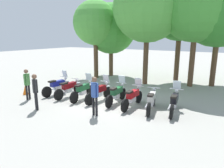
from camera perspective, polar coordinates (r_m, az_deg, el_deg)
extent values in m
plane|color=#9E9B93|center=(10.70, -1.42, -5.22)|extent=(80.00, 80.00, 0.00)
cylinder|color=black|center=(13.03, -12.65, -0.68)|extent=(0.12, 0.64, 0.64)
cylinder|color=black|center=(12.05, -17.93, -2.16)|extent=(0.12, 0.64, 0.64)
cube|color=silver|center=(12.96, -12.72, 0.78)|extent=(0.13, 0.36, 0.04)
cube|color=navy|center=(12.48, -15.11, 0.21)|extent=(0.29, 0.96, 0.30)
cube|color=silver|center=(12.51, -15.21, -1.04)|extent=(0.23, 0.41, 0.24)
cube|color=black|center=(12.19, -16.57, 0.72)|extent=(0.25, 0.45, 0.08)
cylinder|color=silver|center=(12.90, -13.00, 0.60)|extent=(0.06, 0.23, 0.64)
cylinder|color=silver|center=(12.78, -13.37, 1.99)|extent=(0.62, 0.05, 0.04)
sphere|color=silver|center=(12.89, -12.93, 1.56)|extent=(0.16, 0.16, 0.16)
cylinder|color=silver|center=(12.46, -16.71, -1.48)|extent=(0.09, 0.70, 0.07)
cube|color=silver|center=(12.78, -13.23, 2.91)|extent=(0.36, 0.14, 0.39)
cylinder|color=black|center=(12.38, -9.63, -1.28)|extent=(0.10, 0.64, 0.64)
cylinder|color=black|center=(11.31, -14.81, -2.94)|extent=(0.10, 0.64, 0.64)
cube|color=silver|center=(12.30, -9.69, 0.25)|extent=(0.12, 0.36, 0.04)
cube|color=maroon|center=(11.78, -12.02, -0.38)|extent=(0.26, 0.95, 0.30)
cube|color=silver|center=(11.81, -12.12, -1.70)|extent=(0.22, 0.40, 0.24)
cube|color=black|center=(11.46, -13.44, 0.14)|extent=(0.24, 0.44, 0.08)
cylinder|color=silver|center=(12.24, -9.96, 0.06)|extent=(0.05, 0.23, 0.64)
cylinder|color=silver|center=(12.11, -10.31, 1.52)|extent=(0.62, 0.04, 0.04)
sphere|color=silver|center=(12.22, -9.88, 1.07)|extent=(0.16, 0.16, 0.16)
cylinder|color=silver|center=(11.73, -13.68, -2.19)|extent=(0.07, 0.70, 0.07)
cylinder|color=black|center=(11.88, -6.20, -1.80)|extent=(0.16, 0.65, 0.64)
cylinder|color=black|center=(10.65, -10.64, -3.73)|extent=(0.16, 0.65, 0.64)
cube|color=silver|center=(11.79, -6.24, -0.20)|extent=(0.16, 0.37, 0.04)
cube|color=#1E6033|center=(11.20, -8.21, -0.93)|extent=(0.36, 0.97, 0.30)
cube|color=silver|center=(11.23, -8.31, -2.32)|extent=(0.26, 0.42, 0.24)
cube|color=black|center=(10.84, -9.43, -0.42)|extent=(0.28, 0.46, 0.08)
cylinder|color=silver|center=(11.73, -6.47, -0.41)|extent=(0.07, 0.23, 0.64)
cylinder|color=silver|center=(11.58, -6.75, 1.10)|extent=(0.62, 0.10, 0.04)
sphere|color=silver|center=(11.71, -6.39, 0.65)|extent=(0.18, 0.18, 0.16)
cylinder|color=silver|center=(11.10, -9.85, -2.89)|extent=(0.14, 0.70, 0.07)
cube|color=silver|center=(11.59, -6.62, 2.13)|extent=(0.37, 0.17, 0.39)
cylinder|color=black|center=(11.42, -1.35, -2.34)|extent=(0.12, 0.64, 0.64)
cylinder|color=black|center=(10.25, -6.39, -4.27)|extent=(0.12, 0.64, 0.64)
cube|color=silver|center=(11.33, -1.36, -0.68)|extent=(0.13, 0.36, 0.04)
cube|color=maroon|center=(10.77, -3.60, -1.41)|extent=(0.30, 0.96, 0.30)
cube|color=silver|center=(10.80, -3.74, -2.85)|extent=(0.24, 0.41, 0.24)
cube|color=black|center=(10.42, -4.96, -0.86)|extent=(0.26, 0.45, 0.08)
cylinder|color=silver|center=(11.27, -1.63, -0.90)|extent=(0.06, 0.23, 0.64)
cylinder|color=silver|center=(11.12, -1.91, 0.68)|extent=(0.62, 0.06, 0.04)
sphere|color=silver|center=(11.25, -1.51, 0.20)|extent=(0.17, 0.17, 0.16)
cylinder|color=silver|center=(10.69, -5.40, -3.39)|extent=(0.10, 0.70, 0.07)
cube|color=silver|center=(11.12, -1.73, 1.74)|extent=(0.36, 0.15, 0.39)
cylinder|color=black|center=(11.15, 3.00, -2.75)|extent=(0.15, 0.65, 0.64)
cylinder|color=black|center=(9.82, -0.81, -4.97)|extent=(0.15, 0.65, 0.64)
cube|color=silver|center=(11.06, 3.03, -1.06)|extent=(0.15, 0.37, 0.04)
cube|color=#1E6033|center=(10.42, 1.35, -1.88)|extent=(0.33, 0.97, 0.30)
cube|color=silver|center=(10.45, 1.22, -3.37)|extent=(0.25, 0.41, 0.24)
cube|color=black|center=(10.03, 0.34, -1.37)|extent=(0.27, 0.46, 0.08)
cylinder|color=silver|center=(10.98, 2.83, -1.29)|extent=(0.07, 0.23, 0.64)
cylinder|color=silver|center=(10.83, 2.65, 0.32)|extent=(0.62, 0.08, 0.04)
sphere|color=silver|center=(10.97, 2.93, -0.15)|extent=(0.17, 0.17, 0.16)
cylinder|color=silver|center=(10.29, -0.33, -4.00)|extent=(0.12, 0.70, 0.07)
cube|color=silver|center=(10.84, 2.79, 1.42)|extent=(0.37, 0.16, 0.39)
cylinder|color=black|center=(10.63, 7.55, -3.65)|extent=(0.11, 0.64, 0.64)
cylinder|color=black|center=(9.30, 3.65, -6.06)|extent=(0.11, 0.64, 0.64)
cube|color=silver|center=(10.54, 7.61, -1.88)|extent=(0.12, 0.36, 0.04)
cube|color=red|center=(9.90, 5.91, -2.77)|extent=(0.27, 0.95, 0.30)
cube|color=silver|center=(9.94, 5.75, -4.34)|extent=(0.22, 0.40, 0.24)
cube|color=black|center=(9.50, 4.90, -2.25)|extent=(0.24, 0.44, 0.08)
cylinder|color=silver|center=(10.47, 7.40, -2.12)|extent=(0.05, 0.23, 0.64)
cylinder|color=silver|center=(10.30, 7.25, -0.44)|extent=(0.62, 0.04, 0.04)
sphere|color=silver|center=(10.45, 7.53, -0.94)|extent=(0.16, 0.16, 0.16)
cylinder|color=silver|center=(9.76, 4.12, -5.00)|extent=(0.08, 0.70, 0.07)
cube|color=silver|center=(10.31, 7.42, 0.70)|extent=(0.36, 0.14, 0.39)
cylinder|color=black|center=(10.36, 11.67, -4.27)|extent=(0.24, 0.65, 0.64)
cylinder|color=black|center=(8.91, 10.26, -7.15)|extent=(0.24, 0.65, 0.64)
cube|color=silver|center=(10.27, 11.76, -2.46)|extent=(0.19, 0.38, 0.04)
cube|color=silver|center=(9.57, 11.16, -3.53)|extent=(0.46, 0.98, 0.30)
cube|color=silver|center=(9.61, 11.04, -5.15)|extent=(0.30, 0.44, 0.24)
cube|color=black|center=(9.14, 10.83, -3.08)|extent=(0.33, 0.48, 0.08)
cylinder|color=silver|center=(10.19, 11.68, -2.73)|extent=(0.10, 0.23, 0.64)
cylinder|color=silver|center=(10.02, 11.70, -1.02)|extent=(0.61, 0.17, 0.04)
sphere|color=silver|center=(10.17, 11.77, -1.50)|extent=(0.19, 0.19, 0.16)
cylinder|color=silver|center=(9.37, 9.77, -5.97)|extent=(0.22, 0.70, 0.07)
cylinder|color=black|center=(10.37, 17.59, -4.61)|extent=(0.19, 0.65, 0.64)
cylinder|color=black|center=(8.91, 16.46, -7.49)|extent=(0.19, 0.65, 0.64)
cube|color=silver|center=(10.28, 17.72, -2.81)|extent=(0.17, 0.37, 0.04)
cube|color=black|center=(9.58, 17.24, -3.87)|extent=(0.39, 0.98, 0.30)
cube|color=silver|center=(9.62, 17.10, -5.49)|extent=(0.28, 0.43, 0.24)
cube|color=black|center=(9.15, 17.03, -3.43)|extent=(0.30, 0.47, 0.08)
cylinder|color=silver|center=(10.20, 17.65, -3.07)|extent=(0.08, 0.23, 0.64)
cylinder|color=silver|center=(10.03, 17.73, -1.37)|extent=(0.62, 0.12, 0.04)
sphere|color=silver|center=(10.18, 17.76, -1.85)|extent=(0.18, 0.18, 0.16)
cylinder|color=silver|center=(9.37, 15.88, -6.30)|extent=(0.17, 0.70, 0.07)
cube|color=silver|center=(10.04, 17.85, -0.18)|extent=(0.38, 0.18, 0.39)
cylinder|color=black|center=(10.12, -20.44, -4.70)|extent=(0.15, 0.15, 0.84)
cylinder|color=black|center=(10.28, -20.66, -4.45)|extent=(0.15, 0.15, 0.84)
cube|color=#262628|center=(10.01, -20.89, -0.58)|extent=(0.28, 0.27, 0.63)
cylinder|color=#262628|center=(9.85, -20.69, -0.68)|extent=(0.11, 0.11, 0.60)
cylinder|color=#262628|center=(10.16, -21.10, -0.31)|extent=(0.11, 0.11, 0.60)
sphere|color=brown|center=(9.91, -21.11, 1.99)|extent=(0.30, 0.30, 0.23)
cylinder|color=black|center=(12.02, -22.30, -2.11)|extent=(0.12, 0.12, 0.82)
cylinder|color=black|center=(11.91, -22.89, -2.30)|extent=(0.12, 0.12, 0.82)
cube|color=#4C8C47|center=(11.80, -22.90, 1.17)|extent=(0.23, 0.24, 0.62)
cylinder|color=#4C8C47|center=(11.91, -22.35, 1.39)|extent=(0.09, 0.09, 0.59)
cylinder|color=#4C8C47|center=(11.69, -23.48, 1.09)|extent=(0.09, 0.09, 0.59)
sphere|color=brown|center=(11.72, -23.10, 3.32)|extent=(0.25, 0.25, 0.22)
cylinder|color=black|center=(8.86, -4.39, -6.40)|extent=(0.12, 0.12, 0.84)
cylinder|color=black|center=(8.96, -5.24, -6.18)|extent=(0.12, 0.12, 0.84)
cube|color=#33519E|center=(8.69, -4.91, -1.72)|extent=(0.23, 0.21, 0.63)
cylinder|color=#33519E|center=(8.58, -4.09, -1.78)|extent=(0.08, 0.08, 0.60)
cylinder|color=#33519E|center=(8.78, -5.72, -1.46)|extent=(0.08, 0.08, 0.60)
sphere|color=brown|center=(8.58, -4.97, 1.25)|extent=(0.24, 0.24, 0.23)
cylinder|color=brown|center=(16.89, -4.55, 7.19)|extent=(0.36, 0.36, 3.21)
sphere|color=#4C9E3D|center=(16.82, -4.74, 16.85)|extent=(3.52, 3.52, 3.52)
cylinder|color=brown|center=(17.82, -0.28, 6.47)|extent=(0.36, 0.36, 2.55)
sphere|color=#3D8E33|center=(17.70, -0.29, 15.33)|extent=(4.21, 4.21, 4.21)
cylinder|color=brown|center=(14.79, 9.49, 7.05)|extent=(0.36, 0.36, 3.66)
sphere|color=#4C9E3D|center=(14.83, 10.04, 20.60)|extent=(4.77, 4.77, 4.77)
cylinder|color=brown|center=(15.97, 17.93, 7.13)|extent=(0.36, 0.36, 3.71)
sphere|color=#2D7A28|center=(16.00, 18.85, 19.28)|extent=(4.39, 4.39, 4.39)
cylinder|color=brown|center=(14.86, 21.64, 6.39)|extent=(0.36, 0.36, 3.69)
sphere|color=#3D8E33|center=(14.91, 22.86, 19.84)|extent=(4.72, 4.72, 4.72)
cylinder|color=brown|center=(15.59, 26.87, 5.74)|extent=(0.36, 0.36, 3.46)
sphere|color=#2D7A28|center=(15.61, 28.32, 18.87)|extent=(5.32, 5.32, 5.32)
cone|color=orange|center=(13.15, -23.25, -1.54)|extent=(0.32, 0.32, 0.55)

